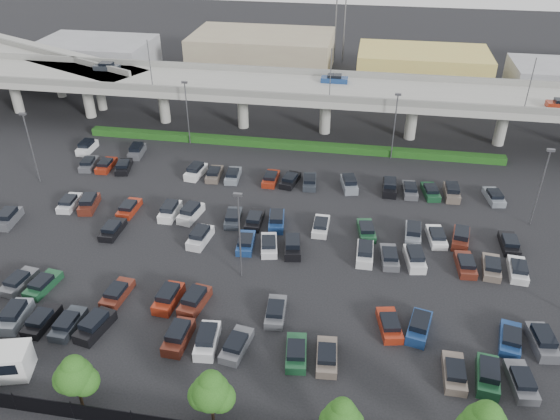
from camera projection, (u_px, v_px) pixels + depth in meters
name	position (u px, v px, depth m)	size (l,w,h in m)	color
ground	(257.00, 235.00, 65.76)	(280.00, 280.00, 0.00)	black
overpass	(294.00, 91.00, 89.02)	(150.00, 13.00, 15.80)	gray
on_ramp	(38.00, 57.00, 105.79)	(50.93, 30.13, 8.80)	gray
hedge	(289.00, 145.00, 86.46)	(66.00, 1.60, 1.10)	#163B11
tree_row	(194.00, 390.00, 41.54)	(65.07, 3.66, 5.94)	#332316
parked_cars	(247.00, 244.00, 63.08)	(63.01, 41.63, 1.67)	#65594F
light_poles	(225.00, 179.00, 64.76)	(66.90, 48.38, 10.30)	#515156
distant_buildings	(375.00, 62.00, 113.92)	(138.00, 24.00, 9.00)	gray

